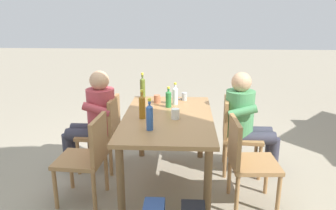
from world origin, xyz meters
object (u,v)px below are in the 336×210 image
object	(u,v)px
dining_table	(168,125)
bottle_olive	(143,87)
bottle_amber	(142,106)
bottle_blue	(150,117)
chair_far_left	(236,131)
cup_white	(175,114)
chair_far_right	(246,158)
cup_terracotta	(157,99)
table_knife	(180,99)
person_in_plaid_shirt	(246,118)
bottle_clear	(175,95)
person_in_white_shirt	(95,115)
chair_near_left	(105,129)
cup_steel	(184,96)
chair_near_right	(88,155)
bottle_green	(168,98)

from	to	relation	value
dining_table	bottle_olive	world-z (taller)	bottle_olive
bottle_amber	bottle_blue	bearing A→B (deg)	18.67
chair_far_left	cup_white	size ratio (longest dim) A/B	8.25
chair_far_right	bottle_olive	xyz separation A→B (m)	(-1.06, -1.11, 0.42)
cup_terracotta	table_knife	size ratio (longest dim) A/B	0.47
person_in_plaid_shirt	bottle_clear	xyz separation A→B (m)	(-0.08, -0.81, 0.23)
dining_table	bottle_clear	bearing A→B (deg)	172.16
person_in_white_shirt	table_knife	size ratio (longest dim) A/B	6.00
person_in_white_shirt	cup_white	bearing A→B (deg)	65.64
bottle_olive	bottle_amber	bearing A→B (deg)	6.85
chair_near_left	bottle_blue	distance (m)	1.05
person_in_plaid_shirt	table_knife	xyz separation A→B (m)	(-0.32, -0.76, 0.13)
bottle_amber	table_knife	world-z (taller)	bottle_amber
person_in_white_shirt	bottle_blue	bearing A→B (deg)	43.81
dining_table	cup_steel	size ratio (longest dim) A/B	16.36
person_in_white_shirt	cup_white	distance (m)	1.05
chair_near_left	cup_terracotta	distance (m)	0.71
bottle_blue	cup_terracotta	distance (m)	0.90
chair_near_right	person_in_plaid_shirt	distance (m)	1.78
table_knife	bottle_olive	bearing A→B (deg)	-95.64
chair_far_left	bottle_green	world-z (taller)	bottle_green
cup_terracotta	table_knife	distance (m)	0.32
person_in_white_shirt	bottle_green	xyz separation A→B (m)	(0.02, 0.86, 0.22)
person_in_plaid_shirt	cup_white	xyz separation A→B (m)	(0.43, -0.79, 0.17)
table_knife	bottle_clear	bearing A→B (deg)	-11.38
person_in_plaid_shirt	cup_terracotta	bearing A→B (deg)	-98.00
chair_far_right	chair_near_right	size ratio (longest dim) A/B	1.00
dining_table	cup_white	size ratio (longest dim) A/B	14.58
cup_terracotta	cup_steel	bearing A→B (deg)	111.44
chair_far_right	bottle_amber	distance (m)	1.13
chair_near_right	cup_white	bearing A→B (deg)	107.91
person_in_white_shirt	person_in_plaid_shirt	world-z (taller)	same
chair_far_left	bottle_olive	xyz separation A→B (m)	(-0.36, -1.11, 0.42)
person_in_white_shirt	bottle_clear	size ratio (longest dim) A/B	4.58
chair_far_right	person_in_white_shirt	xyz separation A→B (m)	(-0.70, -1.62, 0.17)
chair_far_left	cup_white	distance (m)	0.88
bottle_clear	cup_terracotta	world-z (taller)	bottle_clear
dining_table	chair_near_right	distance (m)	0.86
chair_near_left	bottle_green	world-z (taller)	bottle_green
chair_near_right	bottle_blue	bearing A→B (deg)	84.97
chair_far_left	person_in_white_shirt	distance (m)	1.63
dining_table	table_knife	bearing A→B (deg)	170.91
chair_near_left	chair_far_right	distance (m)	1.67
chair_near_right	person_in_plaid_shirt	xyz separation A→B (m)	(-0.70, 1.62, 0.17)
dining_table	bottle_olive	bearing A→B (deg)	-153.70
bottle_amber	cup_white	distance (m)	0.34
bottle_clear	cup_steel	bearing A→B (deg)	150.02
chair_far_right	person_in_plaid_shirt	distance (m)	0.73
person_in_white_shirt	cup_white	world-z (taller)	person_in_white_shirt
bottle_amber	cup_steel	bearing A→B (deg)	148.78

